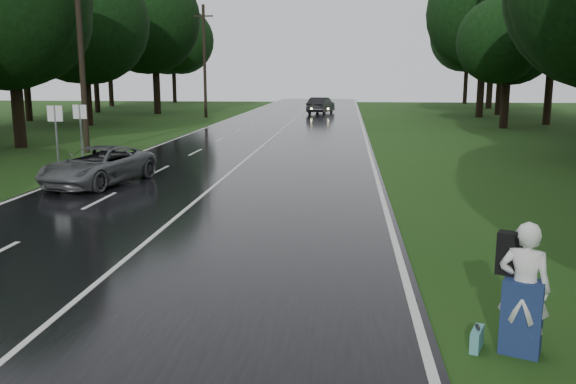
# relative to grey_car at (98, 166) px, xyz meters

# --- Properties ---
(ground) EXTENTS (160.00, 160.00, 0.00)m
(ground) POSITION_rel_grey_car_xyz_m (4.18, -10.74, -0.71)
(ground) COLOR #1F4113
(ground) RESTS_ON ground
(road) EXTENTS (12.00, 140.00, 0.04)m
(road) POSITION_rel_grey_car_xyz_m (4.18, 9.26, -0.69)
(road) COLOR black
(road) RESTS_ON ground
(lane_center) EXTENTS (0.12, 140.00, 0.01)m
(lane_center) POSITION_rel_grey_car_xyz_m (4.18, 9.26, -0.66)
(lane_center) COLOR silver
(lane_center) RESTS_ON road
(grey_car) EXTENTS (3.24, 5.17, 1.33)m
(grey_car) POSITION_rel_grey_car_xyz_m (0.00, 0.00, 0.00)
(grey_car) COLOR #515356
(grey_car) RESTS_ON road
(far_car) EXTENTS (2.74, 5.21, 1.63)m
(far_car) POSITION_rel_grey_car_xyz_m (6.14, 41.18, 0.15)
(far_car) COLOR black
(far_car) RESTS_ON road
(hitchhiker) EXTENTS (0.83, 0.80, 1.92)m
(hitchhiker) POSITION_rel_grey_car_xyz_m (11.30, -12.13, 0.19)
(hitchhiker) COLOR silver
(hitchhiker) RESTS_ON ground
(suitcase) EXTENTS (0.28, 0.46, 0.31)m
(suitcase) POSITION_rel_grey_car_xyz_m (10.72, -12.09, -0.55)
(suitcase) COLOR teal
(suitcase) RESTS_ON ground
(utility_pole_mid) EXTENTS (1.80, 0.28, 9.35)m
(utility_pole_mid) POSITION_rel_grey_car_xyz_m (-4.32, 8.81, -0.71)
(utility_pole_mid) COLOR black
(utility_pole_mid) RESTS_ON ground
(utility_pole_far) EXTENTS (1.80, 0.28, 10.15)m
(utility_pole_far) POSITION_rel_grey_car_xyz_m (-4.32, 34.91, -0.71)
(utility_pole_far) COLOR black
(utility_pole_far) RESTS_ON ground
(road_sign_a) EXTENTS (0.64, 0.10, 2.67)m
(road_sign_a) POSITION_rel_grey_car_xyz_m (-3.02, 3.09, -0.71)
(road_sign_a) COLOR white
(road_sign_a) RESTS_ON ground
(road_sign_b) EXTENTS (0.62, 0.10, 2.59)m
(road_sign_b) POSITION_rel_grey_car_xyz_m (-3.02, 5.40, -0.71)
(road_sign_b) COLOR white
(road_sign_b) RESTS_ON ground
(tree_left_d) EXTENTS (8.12, 8.12, 12.69)m
(tree_left_d) POSITION_rel_grey_car_xyz_m (-8.90, 10.66, -0.71)
(tree_left_d) COLOR black
(tree_left_d) RESTS_ON ground
(tree_left_e) EXTENTS (8.33, 8.33, 13.02)m
(tree_left_e) POSITION_rel_grey_car_xyz_m (-11.29, 25.09, -0.71)
(tree_left_e) COLOR black
(tree_left_e) RESTS_ON ground
(tree_left_f) EXTENTS (10.19, 10.19, 15.91)m
(tree_left_f) POSITION_rel_grey_car_xyz_m (-10.47, 39.66, -0.71)
(tree_left_f) COLOR black
(tree_left_f) RESTS_ON ground
(tree_right_e) EXTENTS (7.60, 7.60, 11.88)m
(tree_right_e) POSITION_rel_grey_car_xyz_m (20.42, 25.74, -0.71)
(tree_right_e) COLOR black
(tree_right_e) RESTS_ON ground
(tree_right_f) EXTENTS (10.23, 10.23, 15.99)m
(tree_right_f) POSITION_rel_grey_car_xyz_m (21.16, 37.66, -0.71)
(tree_right_f) COLOR black
(tree_right_f) RESTS_ON ground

